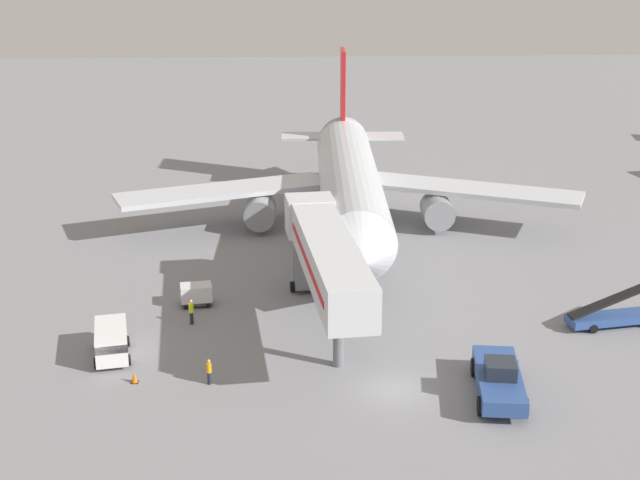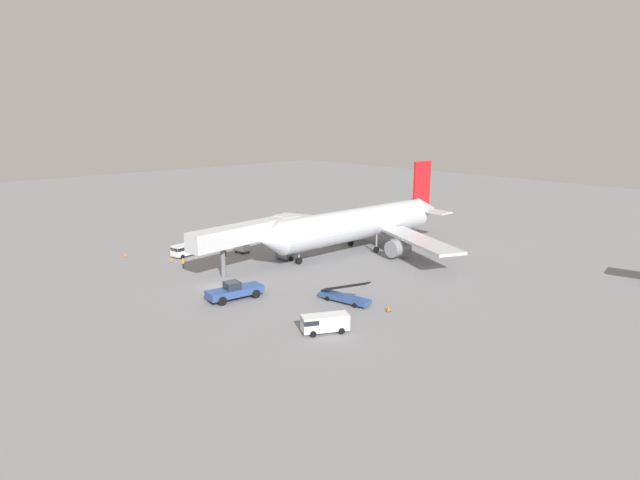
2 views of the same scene
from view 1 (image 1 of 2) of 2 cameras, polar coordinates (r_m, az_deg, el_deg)
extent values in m
plane|color=gray|center=(52.89, 4.61, -9.62)|extent=(300.00, 300.00, 0.00)
cylinder|color=silver|center=(77.01, 1.95, 3.52)|extent=(6.24, 31.85, 5.32)
cone|color=silver|center=(60.15, 2.74, -1.02)|extent=(5.32, 3.90, 5.21)
cone|color=silver|center=(95.13, 1.42, 6.80)|extent=(5.22, 5.99, 5.05)
cube|color=red|center=(92.76, 1.48, 9.57)|extent=(0.49, 4.60, 8.51)
cube|color=silver|center=(93.42, 3.44, 6.71)|extent=(6.48, 3.52, 0.24)
cube|color=silver|center=(93.16, -0.51, 6.71)|extent=(6.48, 3.52, 0.24)
cube|color=silver|center=(81.32, 9.81, 3.22)|extent=(19.56, 11.97, 0.44)
cube|color=silver|center=(80.29, -6.22, 3.19)|extent=(19.73, 11.02, 0.44)
cylinder|color=gray|center=(80.21, 7.58, 1.88)|extent=(2.85, 3.65, 2.75)
cylinder|color=gray|center=(79.47, -3.89, 1.84)|extent=(2.85, 3.65, 2.75)
cylinder|color=gray|center=(66.17, 2.42, -1.75)|extent=(0.28, 0.28, 2.55)
cylinder|color=black|center=(66.63, 2.41, -2.78)|extent=(0.38, 1.11, 1.10)
cylinder|color=gray|center=(79.85, 4.06, 1.91)|extent=(0.28, 0.28, 2.55)
cylinder|color=black|center=(80.23, 4.04, 1.04)|extent=(0.38, 1.11, 1.10)
cylinder|color=gray|center=(79.56, -0.34, 1.90)|extent=(0.28, 0.28, 2.55)
cylinder|color=black|center=(79.95, -0.34, 1.02)|extent=(0.38, 1.11, 1.10)
cube|color=silver|center=(56.40, 0.64, -1.26)|extent=(4.80, 17.82, 2.70)
cube|color=red|center=(56.19, -0.89, -1.34)|extent=(1.56, 14.71, 0.44)
cube|color=silver|center=(65.20, -0.66, 1.59)|extent=(3.72, 3.14, 2.84)
cube|color=#232833|center=(66.35, -0.81, 2.13)|extent=(3.31, 0.58, 0.90)
cube|color=slate|center=(65.72, -0.57, -1.35)|extent=(2.72, 2.05, 3.99)
cylinder|color=black|center=(66.28, -1.79, -3.03)|extent=(0.38, 0.83, 0.80)
cylinder|color=black|center=(66.64, 0.65, -2.90)|extent=(0.38, 0.83, 0.80)
cylinder|color=slate|center=(54.56, 1.21, -6.03)|extent=(0.70, 0.70, 4.39)
cube|color=#2D4C8E|center=(52.76, 11.45, -8.82)|extent=(3.37, 7.38, 0.89)
cube|color=#232833|center=(52.04, 11.56, -8.13)|extent=(1.95, 2.01, 0.90)
cylinder|color=black|center=(51.12, 13.03, -10.48)|extent=(0.54, 1.14, 1.10)
cylinder|color=black|center=(50.82, 10.36, -10.47)|extent=(0.54, 1.14, 1.10)
cylinder|color=black|center=(55.16, 12.40, -8.12)|extent=(0.54, 1.14, 1.10)
cylinder|color=black|center=(54.88, 9.93, -8.09)|extent=(0.54, 1.14, 1.10)
cube|color=#2D4C8E|center=(63.90, 18.51, -4.78)|extent=(7.00, 2.81, 0.55)
cube|color=black|center=(63.34, 18.65, -3.55)|extent=(6.91, 2.08, 2.36)
cylinder|color=black|center=(65.65, 19.69, -4.53)|extent=(0.63, 0.32, 0.60)
cylinder|color=black|center=(63.65, 16.54, -4.93)|extent=(0.63, 0.32, 0.60)
cylinder|color=black|center=(62.39, 17.22, -5.50)|extent=(0.63, 0.32, 0.60)
cube|color=white|center=(57.60, -13.31, -6.32)|extent=(2.73, 4.71, 1.69)
cube|color=#1E232D|center=(56.08, -13.33, -6.63)|extent=(2.21, 1.75, 0.54)
cylinder|color=black|center=(56.69, -12.29, -7.57)|extent=(0.47, 0.73, 0.68)
cylinder|color=black|center=(56.74, -14.20, -7.70)|extent=(0.47, 0.73, 0.68)
cylinder|color=black|center=(59.16, -12.35, -6.39)|extent=(0.47, 0.73, 0.68)
cylinder|color=black|center=(59.21, -14.18, -6.52)|extent=(0.47, 0.73, 0.68)
cube|color=#38383D|center=(64.58, -7.96, -3.94)|extent=(2.42, 1.79, 0.22)
cube|color=silver|center=(64.32, -7.99, -3.37)|extent=(2.42, 1.79, 1.16)
cylinder|color=black|center=(63.97, -8.62, -4.31)|extent=(0.37, 0.17, 0.36)
cylinder|color=black|center=(65.23, -8.68, -3.84)|extent=(0.37, 0.17, 0.36)
cylinder|color=black|center=(64.03, -7.22, -4.22)|extent=(0.37, 0.17, 0.36)
cylinder|color=black|center=(65.28, -7.31, -3.75)|extent=(0.37, 0.17, 0.36)
cylinder|color=#1E2333|center=(61.52, -8.28, -5.01)|extent=(0.27, 0.27, 0.87)
cylinder|color=#D8EA19|center=(61.21, -8.32, -4.35)|extent=(0.37, 0.37, 0.69)
sphere|color=tan|center=(61.02, -8.34, -3.93)|extent=(0.24, 0.24, 0.24)
cylinder|color=#1E2333|center=(53.60, -7.15, -8.83)|extent=(0.30, 0.30, 0.78)
cylinder|color=orange|center=(53.28, -7.18, -8.17)|extent=(0.40, 0.40, 0.62)
sphere|color=tan|center=(53.08, -7.20, -7.76)|extent=(0.21, 0.21, 0.21)
cube|color=black|center=(54.69, -11.87, -8.96)|extent=(0.46, 0.46, 0.03)
cone|color=orange|center=(54.53, -11.90, -8.64)|extent=(0.39, 0.39, 0.67)
camera|label=2|loc=(67.15, 79.04, 1.21)|focal=29.99mm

